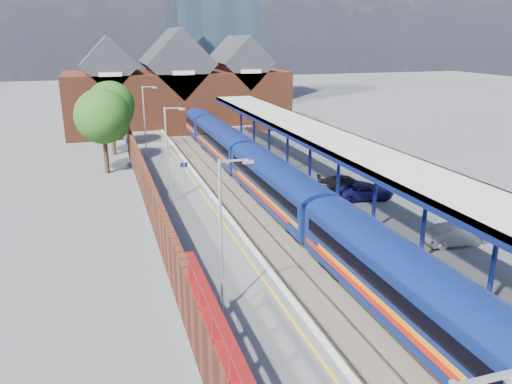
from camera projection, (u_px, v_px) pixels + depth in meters
ground at (228, 180)px, 45.86m from camera, size 240.00×240.00×0.00m
ballast_bed at (263, 215)px, 36.76m from camera, size 6.00×76.00×0.06m
rails at (263, 214)px, 36.73m from camera, size 4.51×76.00×0.14m
left_platform at (188, 217)px, 35.03m from camera, size 5.00×76.00×1.00m
right_platform at (336, 202)px, 38.36m from camera, size 6.00×76.00×1.00m
coping_left at (221, 207)px, 35.55m from camera, size 0.30×76.00×0.05m
coping_right at (302, 199)px, 37.37m from camera, size 0.30×76.00×0.05m
yellow_line at (213, 208)px, 35.38m from camera, size 0.14×76.00×0.01m
train at (246, 158)px, 44.95m from camera, size 2.87×65.90×3.45m
canopy at (322, 136)px, 38.56m from camera, size 4.50×52.00×4.48m
lamp_post_b at (224, 229)px, 20.70m from camera, size 1.48×0.18×7.00m
lamp_post_c at (169, 150)px, 35.25m from camera, size 1.48×0.18×7.00m
lamp_post_d at (146, 116)px, 49.80m from camera, size 1.48×0.18×7.00m
platform_sign at (184, 172)px, 38.15m from camera, size 0.55×0.08×2.50m
brick_wall at (162, 228)px, 27.81m from camera, size 0.35×50.00×3.86m
station_building at (177, 90)px, 69.69m from camera, size 30.00×12.12×13.78m
tree_near at (104, 118)px, 46.64m from camera, size 5.20×5.20×8.10m
tree_far at (112, 106)px, 54.20m from camera, size 5.20×5.20×8.10m
parked_car_silver at (455, 235)px, 28.96m from camera, size 3.78×1.53×1.22m
parked_car_dark at (347, 185)px, 38.49m from camera, size 5.01×3.43×1.35m
parked_car_blue at (365, 191)px, 37.19m from camera, size 4.50×2.57×1.18m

